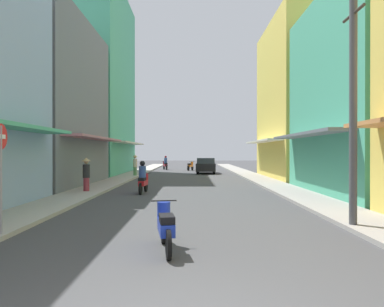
% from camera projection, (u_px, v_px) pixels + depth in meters
% --- Properties ---
extents(ground_plane, '(119.56, 119.56, 0.00)m').
position_uv_depth(ground_plane, '(188.00, 179.00, 26.88)').
color(ground_plane, '#424244').
extents(sidewalk_left, '(1.84, 62.35, 0.12)m').
position_uv_depth(sidewalk_left, '(119.00, 179.00, 26.85)').
color(sidewalk_left, '#ADA89E').
rests_on(sidewalk_left, ground).
extents(sidewalk_right, '(1.84, 62.35, 0.12)m').
position_uv_depth(sidewalk_right, '(257.00, 179.00, 26.90)').
color(sidewalk_right, '#9E9991').
rests_on(sidewalk_right, ground).
extents(building_left_mid, '(7.05, 10.39, 9.68)m').
position_uv_depth(building_left_mid, '(35.00, 103.00, 21.56)').
color(building_left_mid, slate).
rests_on(building_left_mid, ground).
extents(building_left_far, '(7.05, 11.91, 16.32)m').
position_uv_depth(building_left_far, '(90.00, 84.00, 33.27)').
color(building_left_far, '#4CB28C').
rests_on(building_left_far, ground).
extents(building_right_mid, '(7.05, 9.51, 9.20)m').
position_uv_depth(building_right_mid, '(379.00, 96.00, 17.10)').
color(building_right_mid, '#4CB28C').
rests_on(building_right_mid, ground).
extents(building_right_far, '(7.05, 10.17, 11.62)m').
position_uv_depth(building_right_far, '(307.00, 101.00, 27.73)').
color(building_right_far, '#EFD159').
rests_on(building_right_far, ground).
extents(motorbike_orange, '(0.78, 1.73, 0.96)m').
position_uv_depth(motorbike_orange, '(189.00, 166.00, 40.01)').
color(motorbike_orange, black).
rests_on(motorbike_orange, ground).
extents(motorbike_maroon, '(0.74, 1.75, 1.58)m').
position_uv_depth(motorbike_maroon, '(163.00, 163.00, 41.64)').
color(motorbike_maroon, black).
rests_on(motorbike_maroon, ground).
extents(motorbike_blue, '(0.57, 1.80, 0.96)m').
position_uv_depth(motorbike_blue, '(164.00, 226.00, 7.48)').
color(motorbike_blue, black).
rests_on(motorbike_blue, ground).
extents(motorbike_red, '(0.55, 1.81, 1.58)m').
position_uv_depth(motorbike_red, '(141.00, 179.00, 17.83)').
color(motorbike_red, black).
rests_on(motorbike_red, ground).
extents(parked_car, '(1.95, 4.18, 1.45)m').
position_uv_depth(parked_car, '(204.00, 165.00, 34.43)').
color(parked_car, black).
rests_on(parked_car, ground).
extents(pedestrian_foreground, '(0.44, 0.44, 1.71)m').
position_uv_depth(pedestrian_foreground, '(84.00, 173.00, 17.77)').
color(pedestrian_foreground, '#99333F').
rests_on(pedestrian_foreground, ground).
extents(pedestrian_midway, '(0.44, 0.44, 1.76)m').
position_uv_depth(pedestrian_midway, '(133.00, 164.00, 29.70)').
color(pedestrian_midway, '#598C59').
rests_on(pedestrian_midway, ground).
extents(utility_pole, '(0.20, 1.20, 6.17)m').
position_uv_depth(utility_pole, '(351.00, 107.00, 9.58)').
color(utility_pole, '#4C4C4F').
rests_on(utility_pole, ground).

